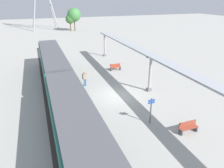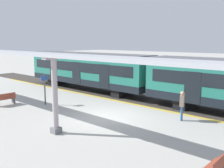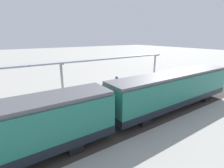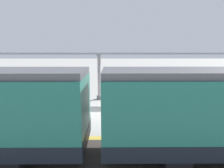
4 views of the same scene
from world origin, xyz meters
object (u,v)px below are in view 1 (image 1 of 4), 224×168
(bench_mid_platform, at_px, (115,67))
(canopy_pillar_third, at_px, (105,45))
(bench_near_end, at_px, (188,127))
(platform_info_sign, at_px, (151,109))
(train_near_carriage, at_px, (78,137))
(canopy_pillar_second, at_px, (150,74))
(train_far_carriage, at_px, (53,65))
(passenger_waiting_near_edge, at_px, (85,77))

(bench_mid_platform, bearing_deg, canopy_pillar_third, 82.86)
(bench_near_end, relative_size, platform_info_sign, 0.68)
(train_near_carriage, relative_size, platform_info_sign, 6.45)
(canopy_pillar_second, height_order, bench_mid_platform, canopy_pillar_second)
(canopy_pillar_second, xyz_separation_m, canopy_pillar_third, (0.00, 15.14, 0.00))
(train_far_carriage, xyz_separation_m, canopy_pillar_second, (9.18, -7.02, 0.11))
(train_far_carriage, bearing_deg, platform_info_sign, -63.83)
(train_near_carriage, xyz_separation_m, canopy_pillar_third, (9.18, 22.89, 0.11))
(train_far_carriage, height_order, bench_mid_platform, train_far_carriage)
(canopy_pillar_second, relative_size, bench_mid_platform, 2.55)
(platform_info_sign, distance_m, passenger_waiting_near_edge, 9.71)
(canopy_pillar_third, distance_m, passenger_waiting_near_edge, 13.03)
(train_near_carriage, distance_m, train_far_carriage, 14.78)
(canopy_pillar_third, xyz_separation_m, platform_info_sign, (-3.02, -20.64, -0.61))
(bench_mid_platform, relative_size, passenger_waiting_near_edge, 0.86)
(canopy_pillar_second, bearing_deg, passenger_waiting_near_edge, 149.10)
(train_far_carriage, bearing_deg, bench_mid_platform, 4.28)
(canopy_pillar_second, height_order, bench_near_end, canopy_pillar_second)
(canopy_pillar_second, distance_m, bench_mid_platform, 7.84)
(train_near_carriage, relative_size, bench_mid_platform, 9.45)
(canopy_pillar_third, relative_size, bench_near_end, 2.55)
(canopy_pillar_second, distance_m, passenger_waiting_near_edge, 7.23)
(train_near_carriage, xyz_separation_m, bench_mid_platform, (8.24, 15.40, -1.39))
(train_near_carriage, relative_size, train_far_carriage, 1.00)
(passenger_waiting_near_edge, bearing_deg, platform_info_sign, -71.17)
(platform_info_sign, bearing_deg, bench_near_end, -44.49)
(train_far_carriage, height_order, bench_near_end, train_far_carriage)
(bench_mid_platform, xyz_separation_m, platform_info_sign, (-2.09, -13.15, 0.89))
(bench_mid_platform, distance_m, passenger_waiting_near_edge, 6.58)
(train_near_carriage, bearing_deg, canopy_pillar_third, 68.15)
(train_far_carriage, relative_size, bench_near_end, 9.47)
(bench_near_end, distance_m, platform_info_sign, 3.01)
(canopy_pillar_second, distance_m, bench_near_end, 7.73)
(train_near_carriage, relative_size, canopy_pillar_second, 3.71)
(bench_near_end, bearing_deg, canopy_pillar_third, 87.55)
(passenger_waiting_near_edge, bearing_deg, bench_mid_platform, 37.14)
(train_near_carriage, height_order, platform_info_sign, train_near_carriage)
(bench_mid_platform, height_order, platform_info_sign, platform_info_sign)
(canopy_pillar_third, xyz_separation_m, bench_near_end, (-0.97, -22.66, -1.50))
(train_far_carriage, relative_size, canopy_pillar_third, 3.71)
(train_far_carriage, height_order, platform_info_sign, train_far_carriage)
(train_far_carriage, xyz_separation_m, passenger_waiting_near_edge, (3.02, -3.34, -0.75))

